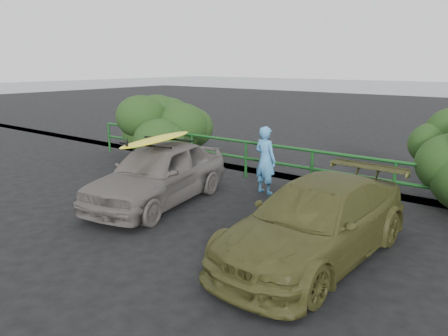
% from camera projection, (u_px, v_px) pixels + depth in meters
% --- Properties ---
extents(ground, '(80.00, 80.00, 0.00)m').
position_uv_depth(ground, '(128.00, 243.00, 7.71)').
color(ground, black).
extents(guardrail, '(14.00, 0.08, 1.04)m').
position_uv_depth(guardrail, '(277.00, 164.00, 11.41)').
color(guardrail, '#154C1B').
rests_on(guardrail, ground).
extents(shrub_left, '(3.20, 2.40, 1.91)m').
position_uv_depth(shrub_left, '(160.00, 129.00, 14.49)').
color(shrub_left, '#213F17').
rests_on(shrub_left, ground).
extents(sedan, '(2.41, 4.30, 1.38)m').
position_uv_depth(sedan, '(158.00, 173.00, 9.79)').
color(sedan, '#625B57').
rests_on(sedan, ground).
extents(olive_vehicle, '(1.93, 4.39, 1.25)m').
position_uv_depth(olive_vehicle, '(316.00, 221.00, 7.01)').
color(olive_vehicle, '#44441E').
rests_on(olive_vehicle, ground).
extents(man, '(0.65, 0.48, 1.65)m').
position_uv_depth(man, '(265.00, 160.00, 10.49)').
color(man, '#458FCF').
rests_on(man, ground).
extents(roof_rack, '(1.50, 1.19, 0.04)m').
position_uv_depth(roof_rack, '(157.00, 142.00, 9.63)').
color(roof_rack, black).
rests_on(roof_rack, sedan).
extents(surfboard, '(1.01, 2.55, 0.07)m').
position_uv_depth(surfboard, '(157.00, 139.00, 9.61)').
color(surfboard, yellow).
rests_on(surfboard, roof_rack).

